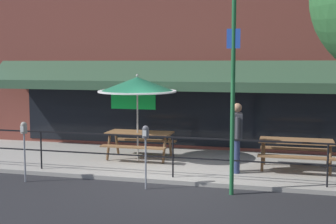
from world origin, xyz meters
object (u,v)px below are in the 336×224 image
Objects in this scene: picnic_table_left at (140,138)px; parking_meter_near at (24,133)px; street_sign_pole at (233,85)px; pedestrian_walking at (237,134)px; picnic_table_centre at (296,146)px; patio_umbrella_left at (137,85)px; parking_meter_far at (146,138)px.

parking_meter_near reaches higher than picnic_table_left.
picnic_table_left is 4.17m from street_sign_pole.
pedestrian_walking is 5.07m from parking_meter_near.
parking_meter_near is at bearing -125.46° from picnic_table_left.
picnic_table_centre is 6.62m from parking_meter_near.
picnic_table_left is 4.22m from picnic_table_centre.
patio_umbrella_left reaches higher than parking_meter_near.
street_sign_pole is at bearing -39.32° from patio_umbrella_left.
parking_meter_near is 4.96m from street_sign_pole.
picnic_table_left is at bearing 176.28° from picnic_table_centre.
street_sign_pole is at bearing 1.74° from parking_meter_far.
parking_meter_far reaches higher than picnic_table_left.
patio_umbrella_left is 1.67× the size of parking_meter_far.
picnic_table_centre is 1.27× the size of parking_meter_near.
picnic_table_left is at bearing 90.00° from patio_umbrella_left.
parking_meter_far is at bearing 2.32° from parking_meter_near.
patio_umbrella_left is at bearing -90.00° from picnic_table_left.
pedestrian_walking is at bearing 92.94° from street_sign_pole.
pedestrian_walking reaches higher than parking_meter_near.
picnic_table_centre is 3.98m from parking_meter_far.
street_sign_pole is (2.89, -2.36, 0.15)m from patio_umbrella_left.
parking_meter_far is (2.93, 0.12, 0.00)m from parking_meter_near.
picnic_table_left is 1.27× the size of parking_meter_near.
patio_umbrella_left reaches higher than parking_meter_far.
patio_umbrella_left is at bearing 178.56° from picnic_table_centre.
picnic_table_centre is at bearing 24.22° from pedestrian_walking.
parking_meter_near is (-6.14, -2.44, 0.44)m from picnic_table_centre.
pedestrian_walking is (-1.40, -0.63, 0.35)m from picnic_table_centre.
pedestrian_walking reaches higher than parking_meter_far.
street_sign_pole is (4.82, 0.18, 1.19)m from parking_meter_near.
patio_umbrella_left is at bearing 52.79° from parking_meter_near.
patio_umbrella_left is 3.35m from parking_meter_near.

